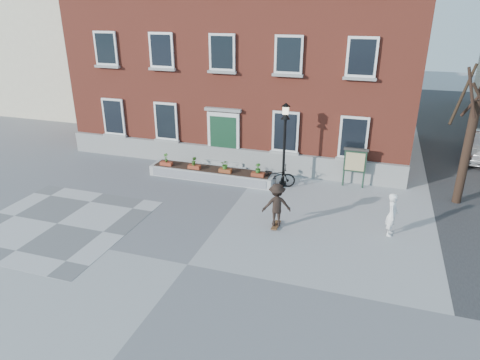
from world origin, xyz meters
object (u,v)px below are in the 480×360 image
(bicycle, at_px, (274,176))
(lamp_post, at_px, (285,134))
(skateboarder, at_px, (277,205))
(notice_board, at_px, (355,161))
(bystander, at_px, (392,214))

(bicycle, relative_size, lamp_post, 0.50)
(bicycle, distance_m, skateboarder, 3.95)
(lamp_post, xyz_separation_m, notice_board, (3.12, 0.91, -1.28))
(bicycle, relative_size, skateboarder, 1.12)
(skateboarder, bearing_deg, lamp_post, 99.21)
(lamp_post, height_order, skateboarder, lamp_post)
(lamp_post, bearing_deg, skateboarder, -80.79)
(bicycle, distance_m, bystander, 6.02)
(lamp_post, bearing_deg, bystander, -34.32)
(lamp_post, relative_size, skateboarder, 2.23)
(lamp_post, bearing_deg, bicycle, -152.04)
(bicycle, distance_m, lamp_post, 2.07)
(bicycle, xyz_separation_m, notice_board, (3.52, 1.12, 0.74))
(bystander, distance_m, skateboarder, 4.20)
(skateboarder, bearing_deg, bystander, 10.02)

